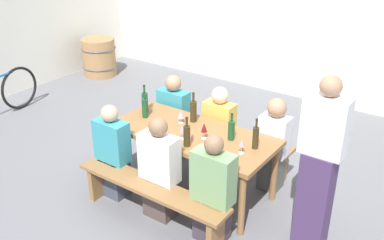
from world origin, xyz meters
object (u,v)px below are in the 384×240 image
wine_bottle_0 (187,135)px  standing_host (319,169)px  wine_glass_1 (242,143)px  seated_guest_far_2 (273,146)px  seated_guest_far_0 (174,118)px  wine_bottle_3 (144,108)px  seated_guest_far_1 (219,132)px  bench_near (151,194)px  wine_bottle_5 (145,102)px  wine_bottle_2 (231,130)px  wine_glass_2 (204,128)px  seated_guest_near_1 (160,172)px  tasting_table (192,139)px  wine_barrel (99,57)px  wine_bottle_4 (193,111)px  wine_glass_3 (181,115)px  bench_far (225,139)px  seated_guest_near_0 (113,154)px  wine_glass_0 (182,129)px  wine_bottle_1 (256,137)px  seated_guest_near_2 (213,193)px

wine_bottle_0 → standing_host: 1.34m
wine_glass_1 → wine_bottle_0: bearing=-160.5°
wine_glass_1 → seated_guest_far_2: 0.74m
seated_guest_far_0 → seated_guest_far_2: seated_guest_far_2 is taller
wine_bottle_3 → seated_guest_far_1: 0.95m
bench_near → wine_bottle_5: size_ratio=5.15×
wine_bottle_2 → wine_glass_2: bearing=-147.7°
seated_guest_near_1 → tasting_table: bearing=0.3°
tasting_table → seated_guest_far_2: (0.72, 0.57, -0.12)m
seated_guest_far_2 → wine_barrel: 4.86m
wine_bottle_4 → tasting_table: bearing=-57.8°
wine_glass_1 → bench_near: bearing=-136.8°
wine_glass_3 → wine_glass_2: bearing=-21.4°
wine_bottle_5 → seated_guest_far_2: (1.51, 0.44, -0.33)m
tasting_table → seated_guest_far_2: 0.93m
wine_bottle_2 → wine_glass_3: wine_bottle_2 is taller
wine_glass_2 → wine_glass_1: bearing=-5.1°
tasting_table → wine_bottle_5: bearing=170.6°
wine_glass_1 → wine_glass_3: size_ratio=1.13×
bench_far → wine_bottle_4: 0.74m
wine_glass_1 → wine_glass_3: 0.94m
seated_guest_near_0 → wine_bottle_5: bearing=9.9°
bench_near → standing_host: bearing=24.0°
wine_bottle_3 → wine_bottle_4: bearing=24.7°
seated_guest_near_0 → seated_guest_far_0: bearing=1.5°
seated_guest_far_0 → seated_guest_far_2: size_ratio=0.98×
wine_bottle_0 → seated_guest_near_1: bearing=-114.4°
wine_bottle_3 → wine_barrel: (-3.16, 2.24, -0.51)m
wine_glass_0 → wine_glass_3: bearing=129.2°
seated_guest_far_2 → standing_host: size_ratio=0.65×
tasting_table → wine_bottle_4: bearing=122.2°
wine_glass_0 → seated_guest_near_0: 0.85m
wine_bottle_1 → bench_far: bearing=138.9°
wine_glass_3 → seated_guest_far_0: bearing=135.2°
wine_glass_2 → bench_near: bearing=-106.0°
seated_guest_near_1 → wine_barrel: (-3.84, 2.81, -0.17)m
wine_glass_3 → seated_guest_far_1: 0.61m
seated_guest_far_0 → bench_near: bearing=28.3°
wine_glass_0 → seated_guest_near_1: bearing=-90.6°
seated_guest_far_0 → bench_far: bearing=102.1°
wine_bottle_0 → wine_glass_1: (0.54, 0.19, -0.01)m
wine_bottle_2 → wine_glass_0: wine_bottle_2 is taller
wine_bottle_0 → wine_glass_1: 0.57m
wine_barrel → wine_bottle_3: bearing=-35.3°
wine_glass_2 → seated_guest_far_0: 1.14m
wine_bottle_0 → wine_glass_0: 0.16m
seated_guest_near_1 → wine_bottle_3: bearing=50.2°
bench_near → wine_glass_0: size_ratio=10.25×
bench_near → wine_bottle_4: 1.11m
seated_guest_near_0 → seated_guest_near_2: seated_guest_near_2 is taller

